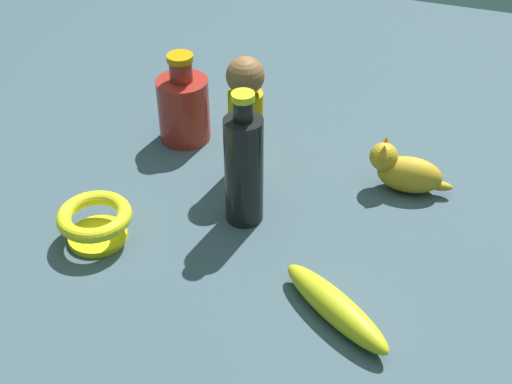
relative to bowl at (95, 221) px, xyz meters
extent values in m
plane|color=#384C56|center=(-0.22, -0.12, -0.04)|extent=(2.00, 2.00, 0.00)
cylinder|color=yellow|center=(0.00, 0.00, -0.03)|extent=(0.09, 0.09, 0.01)
torus|color=yellow|center=(0.00, 0.00, 0.01)|extent=(0.12, 0.12, 0.02)
cylinder|color=#CFA209|center=(-0.16, -0.24, 0.04)|extent=(0.07, 0.07, 0.16)
sphere|color=brown|center=(-0.16, -0.24, 0.16)|extent=(0.06, 0.06, 0.06)
cylinder|color=brown|center=(-0.11, -0.37, -0.02)|extent=(0.04, 0.04, 0.02)
cylinder|color=yellow|center=(-0.11, -0.37, -0.02)|extent=(0.03, 0.03, 0.00)
cylinder|color=black|center=(-0.11, -0.37, -0.01)|extent=(0.03, 0.03, 0.02)
ellipsoid|color=#BC921F|center=(-0.43, -0.29, 0.00)|extent=(0.11, 0.06, 0.06)
sphere|color=#BC921F|center=(-0.39, -0.28, 0.02)|extent=(0.05, 0.05, 0.05)
cone|color=#BC921F|center=(-0.39, -0.27, 0.04)|extent=(0.02, 0.02, 0.02)
cone|color=#BC921F|center=(-0.39, -0.30, 0.04)|extent=(0.02, 0.02, 0.02)
ellipsoid|color=#BC921F|center=(-0.48, -0.29, -0.02)|extent=(0.05, 0.02, 0.02)
ellipsoid|color=gold|center=(-0.39, 0.04, -0.01)|extent=(0.19, 0.15, 0.04)
cylinder|color=maroon|center=(-0.01, -0.31, 0.02)|extent=(0.09, 0.09, 0.12)
cylinder|color=maroon|center=(-0.01, -0.31, 0.10)|extent=(0.04, 0.04, 0.04)
cylinder|color=#BB8608|center=(-0.01, -0.31, 0.13)|extent=(0.05, 0.05, 0.01)
cylinder|color=black|center=(-0.20, -0.13, 0.06)|extent=(0.06, 0.06, 0.18)
cylinder|color=black|center=(-0.20, -0.13, 0.17)|extent=(0.03, 0.03, 0.03)
cylinder|color=yellow|center=(-0.20, -0.13, 0.19)|extent=(0.03, 0.03, 0.01)
camera|label=1|loc=(-0.51, 0.69, 0.69)|focal=49.07mm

